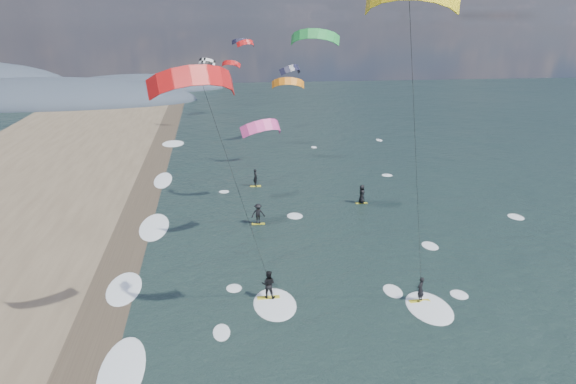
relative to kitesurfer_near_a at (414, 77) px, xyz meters
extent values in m
cube|color=#382D23|center=(-15.86, 4.10, -14.09)|extent=(3.00, 240.00, 0.00)
ellipsoid|color=#3D4756|center=(-43.86, 94.10, -14.10)|extent=(64.00, 24.00, 10.00)
ellipsoid|color=#3D4756|center=(-25.86, 114.10, -14.10)|extent=(40.00, 18.00, 7.00)
cube|color=gold|center=(3.11, 4.86, -14.07)|extent=(1.29, 0.39, 0.06)
imported|color=black|center=(3.11, 4.86, -13.25)|extent=(0.69, 0.67, 1.59)
ellipsoid|color=white|center=(3.41, 4.06, -14.10)|extent=(2.60, 4.20, 0.12)
cylinder|color=black|center=(1.11, 1.86, -4.54)|extent=(0.02, 0.02, 18.03)
cube|color=gold|center=(-6.02, 6.56, -14.06)|extent=(1.41, 0.43, 0.06)
imported|color=black|center=(-6.02, 6.56, -13.14)|extent=(1.03, 0.90, 1.79)
ellipsoid|color=white|center=(-5.72, 5.76, -14.10)|extent=(2.60, 4.20, 0.12)
cylinder|color=black|center=(-7.77, 3.56, -6.32)|extent=(0.02, 0.02, 14.70)
cube|color=gold|center=(-5.54, 19.55, -14.07)|extent=(1.10, 0.35, 0.05)
imported|color=black|center=(-5.54, 19.55, -13.16)|extent=(1.19, 0.75, 1.76)
cube|color=gold|center=(4.48, 23.75, -14.07)|extent=(1.10, 0.35, 0.05)
imported|color=black|center=(4.48, 23.75, -13.18)|extent=(0.70, 0.93, 1.74)
cube|color=gold|center=(-4.88, 30.52, -14.07)|extent=(1.10, 0.35, 0.05)
imported|color=black|center=(-4.88, 30.52, -13.16)|extent=(0.58, 0.74, 1.78)
ellipsoid|color=white|center=(-14.66, 0.10, -14.10)|extent=(2.40, 5.40, 0.11)
ellipsoid|color=white|center=(-14.66, 9.10, -14.10)|extent=(2.40, 5.40, 0.11)
ellipsoid|color=white|center=(-14.66, 20.10, -14.10)|extent=(2.40, 5.40, 0.11)
ellipsoid|color=white|center=(-14.66, 34.10, -14.10)|extent=(2.40, 5.40, 0.11)
ellipsoid|color=white|center=(-14.66, 52.10, -14.10)|extent=(2.40, 5.40, 0.11)
camera|label=1|loc=(-9.05, -24.48, 2.62)|focal=35.00mm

